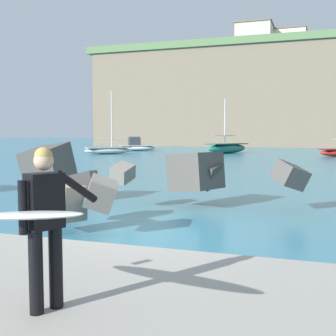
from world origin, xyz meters
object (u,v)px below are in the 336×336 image
object	(u,v)px
boat_near_centre	(137,146)
boat_near_right	(108,150)
boat_near_left	(227,148)
station_building_west	(325,48)
station_building_annex	(287,44)
station_building_central	(255,40)
surfer_with_board	(37,218)

from	to	relation	value
boat_near_centre	boat_near_right	distance (m)	9.13
boat_near_left	station_building_west	size ratio (longest dim) A/B	0.73
boat_near_centre	station_building_annex	distance (m)	50.12
boat_near_left	boat_near_centre	xyz separation A→B (m)	(-12.40, 3.39, -0.04)
boat_near_left	boat_near_right	xyz separation A→B (m)	(-11.81, -5.72, -0.16)
boat_near_left	station_building_annex	distance (m)	50.83
station_building_west	boat_near_right	bearing A→B (deg)	-111.39
boat_near_left	station_building_central	bearing A→B (deg)	93.81
boat_near_centre	station_building_annex	world-z (taller)	station_building_annex
boat_near_left	station_building_central	size ratio (longest dim) A/B	0.74
surfer_with_board	boat_near_right	distance (m)	42.32
boat_near_left	boat_near_centre	size ratio (longest dim) A/B	1.15
station_building_west	station_building_central	bearing A→B (deg)	-141.00
boat_near_right	boat_near_left	bearing A→B (deg)	25.84
surfer_with_board	station_building_annex	size ratio (longest dim) A/B	0.26
boat_near_left	station_building_annex	bearing A→B (deg)	86.15
surfer_with_board	boat_near_right	world-z (taller)	boat_near_right
surfer_with_board	boat_near_centre	distance (m)	50.89
boat_near_right	station_building_central	world-z (taller)	station_building_central
station_building_central	station_building_annex	world-z (taller)	station_building_central
boat_near_right	surfer_with_board	bearing A→B (deg)	-64.23
station_building_central	station_building_annex	bearing A→B (deg)	43.89
station_building_west	station_building_annex	size ratio (longest dim) A/B	1.03
surfer_with_board	station_building_annex	xyz separation A→B (m)	(-3.45, 90.38, 19.46)
surfer_with_board	station_building_west	distance (m)	97.65
boat_near_left	surfer_with_board	bearing A→B (deg)	-81.45
surfer_with_board	station_building_west	bearing A→B (deg)	87.52
station_building_annex	station_building_west	bearing A→B (deg)	34.71
surfer_with_board	boat_near_right	size ratio (longest dim) A/B	0.30
boat_near_right	station_building_west	world-z (taller)	station_building_west
boat_near_left	boat_near_right	size ratio (longest dim) A/B	0.89
surfer_with_board	boat_near_left	world-z (taller)	boat_near_left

